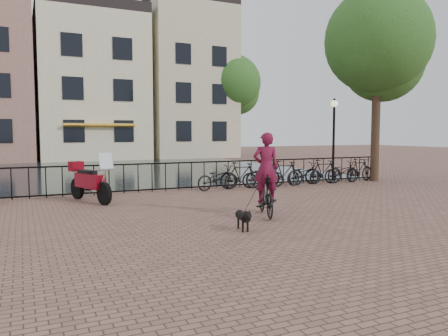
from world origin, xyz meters
name	(u,v)px	position (x,y,z in m)	size (l,w,h in m)	color
ground	(289,241)	(0.00, 0.00, 0.00)	(100.00, 100.00, 0.00)	brown
canal_water	(115,170)	(0.00, 17.30, 0.00)	(20.00, 20.00, 0.00)	black
railing	(166,177)	(0.00, 8.00, 0.50)	(20.00, 0.05, 1.02)	black
canal_house_mid	(90,85)	(0.50, 30.00, 5.90)	(8.00, 9.50, 11.80)	beige
canal_house_right	(183,81)	(8.50, 30.00, 6.65)	(7.00, 9.00, 13.30)	#B5AF86
tree_near_right	(378,41)	(9.20, 7.30, 5.97)	(4.48, 4.48, 8.24)	black
tree_far_right	(233,83)	(12.00, 27.00, 6.35)	(4.76, 4.76, 8.76)	black
lamp_post	(334,126)	(7.20, 7.60, 2.38)	(0.30, 0.30, 3.45)	black
cyclist	(266,179)	(0.87, 2.38, 0.93)	(1.07, 1.87, 2.46)	black
dog	(243,219)	(-0.40, 1.18, 0.24)	(0.35, 0.75, 0.49)	black
motorcycle	(90,176)	(-2.82, 6.59, 0.78)	(1.24, 2.22, 1.56)	maroon
parked_bike_0	(218,178)	(1.80, 7.40, 0.45)	(0.60, 1.72, 0.90)	black
parked_bike_1	(241,175)	(2.75, 7.40, 0.50)	(0.47, 1.66, 1.00)	black
parked_bike_2	(263,176)	(3.70, 7.40, 0.45)	(0.60, 1.72, 0.90)	black
parked_bike_3	(284,173)	(4.65, 7.40, 0.50)	(0.47, 1.66, 1.00)	black
parked_bike_4	(304,174)	(5.60, 7.40, 0.45)	(0.60, 1.72, 0.90)	black
parked_bike_5	(323,172)	(6.55, 7.40, 0.50)	(0.47, 1.66, 1.00)	black
parked_bike_6	(342,172)	(7.50, 7.40, 0.45)	(0.60, 1.72, 0.90)	black
parked_bike_7	(359,170)	(8.45, 7.40, 0.50)	(0.47, 1.66, 1.00)	black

